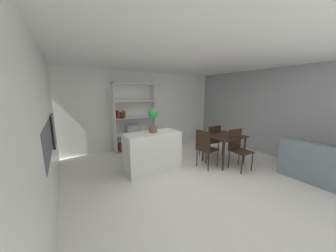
{
  "coord_description": "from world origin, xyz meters",
  "views": [
    {
      "loc": [
        -2.17,
        -2.66,
        1.86
      ],
      "look_at": [
        -0.18,
        0.6,
        1.11
      ],
      "focal_mm": 18.21,
      "sensor_mm": 36.0,
      "label": 1
    }
  ],
  "objects": [
    {
      "name": "cabinet_niche_splashback",
      "position": [
        -2.42,
        0.22,
        1.17
      ],
      "size": [
        0.01,
        1.27,
        0.5
      ],
      "color": "#4C4C56",
      "rests_on": "ground_plane"
    },
    {
      "name": "dining_chair_island_side",
      "position": [
        0.71,
        0.29,
        0.57
      ],
      "size": [
        0.48,
        0.48,
        0.97
      ],
      "rotation": [
        0.0,
        0.0,
        1.71
      ],
      "color": "black",
      "rests_on": "ground_plane"
    },
    {
      "name": "ceiling_slab",
      "position": [
        0.0,
        0.0,
        2.59
      ],
      "size": [
        6.21,
        5.84,
        0.06
      ],
      "color": "white",
      "rests_on": "ground_plane"
    },
    {
      "name": "tall_cabinet_run_left",
      "position": [
        -2.73,
        0.0,
        1.28
      ],
      "size": [
        0.62,
        5.26,
        2.56
      ],
      "primitive_type": "cube",
      "color": "white",
      "rests_on": "ground_plane"
    },
    {
      "name": "potted_plant_on_island",
      "position": [
        -0.43,
        0.87,
        1.27
      ],
      "size": [
        0.22,
        0.22,
        0.56
      ],
      "color": "brown",
      "rests_on": "kitchen_island"
    },
    {
      "name": "back_partition",
      "position": [
        0.0,
        2.89,
        1.28
      ],
      "size": [
        6.21,
        0.06,
        2.56
      ],
      "primitive_type": "cube",
      "color": "white",
      "rests_on": "ground_plane"
    },
    {
      "name": "open_bookshelf",
      "position": [
        -0.32,
        2.59,
        0.94
      ],
      "size": [
        1.34,
        0.38,
        2.15
      ],
      "color": "white",
      "rests_on": "ground_plane"
    },
    {
      "name": "dining_chair_near",
      "position": [
        1.4,
        -0.12,
        0.57
      ],
      "size": [
        0.45,
        0.47,
        0.98
      ],
      "rotation": [
        0.0,
        0.0,
        -0.06
      ],
      "color": "black",
      "rests_on": "ground_plane"
    },
    {
      "name": "built_in_oven",
      "position": [
        -2.4,
        1.32,
        1.13
      ],
      "size": [
        0.06,
        0.61,
        0.62
      ],
      "color": "black",
      "rests_on": "ground_plane"
    },
    {
      "name": "dining_chair_far",
      "position": [
        1.39,
        0.74,
        0.56
      ],
      "size": [
        0.46,
        0.44,
        0.94
      ],
      "rotation": [
        0.0,
        0.0,
        3.12
      ],
      "color": "black",
      "rests_on": "ground_plane"
    },
    {
      "name": "ground_plane",
      "position": [
        0.0,
        0.0,
        0.0
      ],
      "size": [
        8.52,
        8.52,
        0.0
      ],
      "primitive_type": "plane",
      "color": "silver"
    },
    {
      "name": "dining_table",
      "position": [
        1.39,
        0.31,
        0.66
      ],
      "size": [
        0.93,
        0.83,
        0.75
      ],
      "color": "black",
      "rests_on": "ground_plane"
    },
    {
      "name": "kitchen_island",
      "position": [
        -0.46,
        0.86,
        0.47
      ],
      "size": [
        1.3,
        0.6,
        0.94
      ],
      "primitive_type": "cube",
      "color": "white",
      "rests_on": "ground_plane"
    },
    {
      "name": "right_partition_gray",
      "position": [
        3.07,
        0.0,
        1.28
      ],
      "size": [
        0.06,
        5.84,
        2.56
      ],
      "primitive_type": "cube",
      "color": "#9E9EA3",
      "rests_on": "ground_plane"
    }
  ]
}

